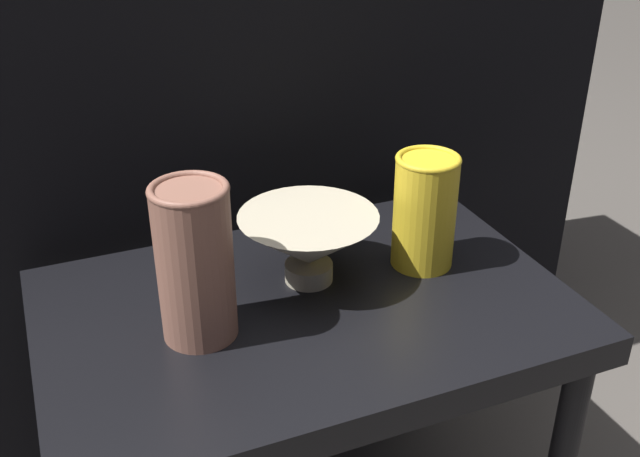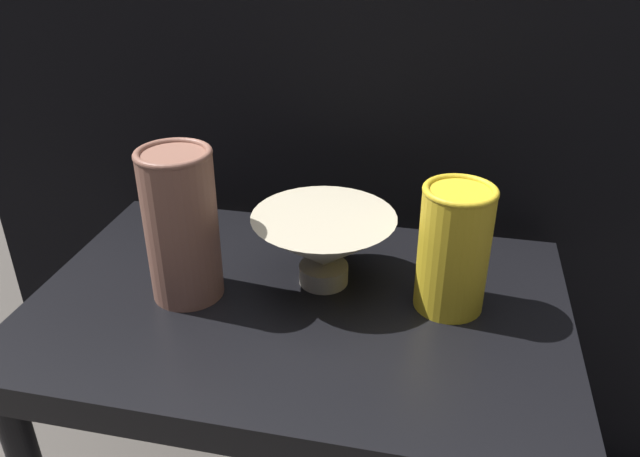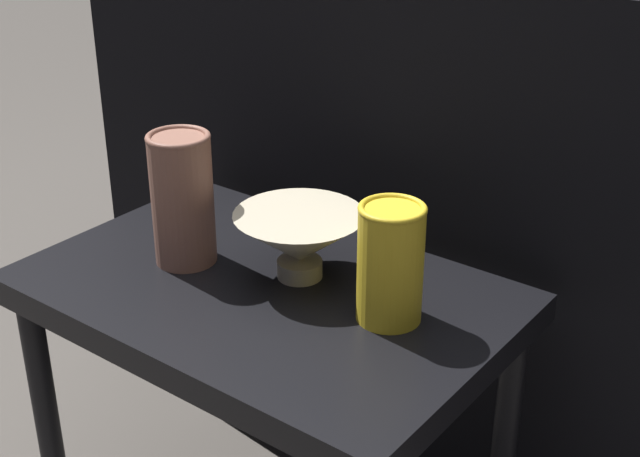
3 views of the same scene
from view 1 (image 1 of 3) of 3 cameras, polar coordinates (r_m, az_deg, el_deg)
table at (r=0.96m, az=-1.05°, el=-8.33°), size 0.65×0.42×0.44m
couch_backdrop at (r=1.37m, az=-8.86°, el=4.33°), size 1.25×0.50×0.82m
bowl at (r=0.94m, az=-0.88°, el=-0.98°), size 0.18×0.18×0.09m
vase_textured_left at (r=0.84m, az=-9.51°, el=-2.48°), size 0.09×0.09×0.19m
vase_colorful_right at (r=0.98m, az=7.98°, el=1.42°), size 0.08×0.08×0.15m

